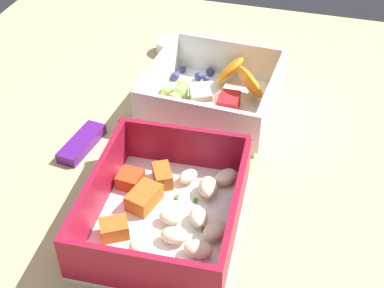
# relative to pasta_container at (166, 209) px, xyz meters

# --- Properties ---
(table_surface) EXTENTS (0.80, 0.80, 0.02)m
(table_surface) POSITION_rel_pasta_container_xyz_m (0.10, 0.01, -0.03)
(table_surface) COLOR tan
(table_surface) RESTS_ON ground
(pasta_container) EXTENTS (0.18, 0.15, 0.05)m
(pasta_container) POSITION_rel_pasta_container_xyz_m (0.00, 0.00, 0.00)
(pasta_container) COLOR white
(pasta_container) RESTS_ON table_surface
(fruit_bowl) EXTENTS (0.16, 0.16, 0.06)m
(fruit_bowl) POSITION_rel_pasta_container_xyz_m (0.20, 0.00, 0.00)
(fruit_bowl) COLOR white
(fruit_bowl) RESTS_ON table_surface
(candy_bar) EXTENTS (0.07, 0.03, 0.01)m
(candy_bar) POSITION_rel_pasta_container_xyz_m (0.08, 0.13, -0.01)
(candy_bar) COLOR #51197A
(candy_bar) RESTS_ON table_surface
(paper_cup_liner) EXTENTS (0.04, 0.04, 0.02)m
(paper_cup_liner) POSITION_rel_pasta_container_xyz_m (0.32, 0.10, -0.01)
(paper_cup_liner) COLOR white
(paper_cup_liner) RESTS_ON table_surface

